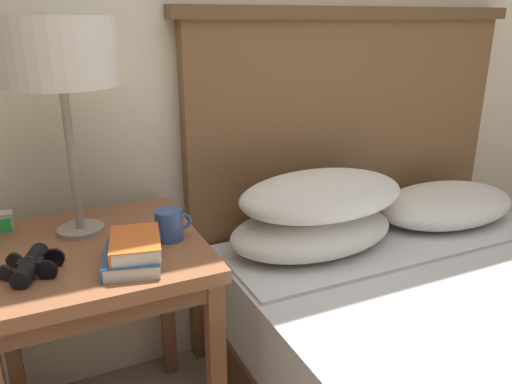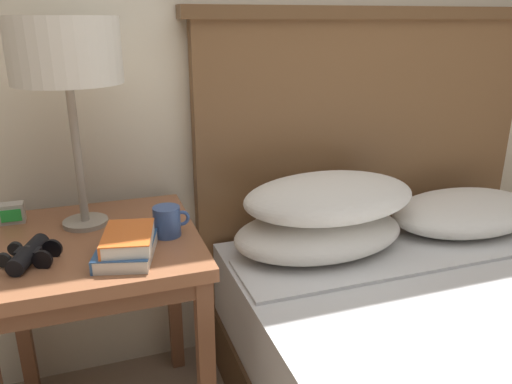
% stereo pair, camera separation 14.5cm
% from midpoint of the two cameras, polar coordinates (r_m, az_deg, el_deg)
% --- Properties ---
extents(wall_back, '(8.00, 0.06, 2.60)m').
position_cam_midpoint_polar(wall_back, '(1.81, 2.47, 20.66)').
color(wall_back, beige).
rests_on(wall_back, ground_plane).
extents(nightstand, '(0.58, 0.58, 0.68)m').
position_cam_midpoint_polar(nightstand, '(1.48, -15.26, -8.36)').
color(nightstand, brown).
rests_on(nightstand, ground_plane).
extents(table_lamp, '(0.29, 0.29, 0.59)m').
position_cam_midpoint_polar(table_lamp, '(1.43, -18.21, 14.66)').
color(table_lamp, gray).
rests_on(table_lamp, nightstand).
extents(book_on_nightstand, '(0.18, 0.23, 0.04)m').
position_cam_midpoint_polar(book_on_nightstand, '(1.31, -11.64, -6.63)').
color(book_on_nightstand, silver).
rests_on(book_on_nightstand, nightstand).
extents(book_stacked_on_top, '(0.15, 0.20, 0.04)m').
position_cam_midpoint_polar(book_stacked_on_top, '(1.29, -11.39, -5.29)').
color(book_stacked_on_top, silver).
rests_on(book_stacked_on_top, book_on_nightstand).
extents(binoculars_pair, '(0.15, 0.16, 0.05)m').
position_cam_midpoint_polar(binoculars_pair, '(1.34, -21.73, -6.67)').
color(binoculars_pair, black).
rests_on(binoculars_pair, nightstand).
extents(coffee_mug, '(0.10, 0.08, 0.08)m').
position_cam_midpoint_polar(coffee_mug, '(1.40, -7.19, -3.40)').
color(coffee_mug, '#334C84').
rests_on(coffee_mug, nightstand).
extents(alarm_clock, '(0.07, 0.05, 0.06)m').
position_cam_midpoint_polar(alarm_clock, '(1.62, -23.88, -2.27)').
color(alarm_clock, '#B7B2A8').
rests_on(alarm_clock, nightstand).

